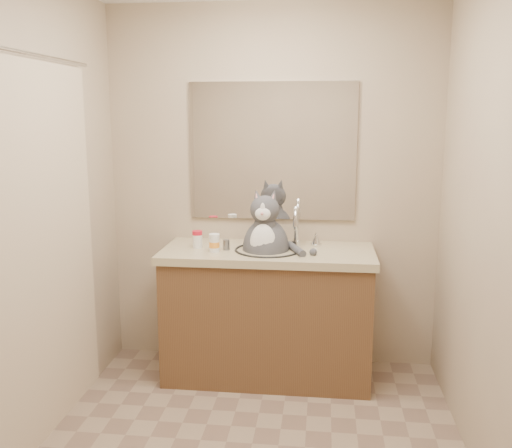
# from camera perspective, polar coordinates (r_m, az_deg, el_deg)

# --- Properties ---
(room) EXTENTS (2.22, 2.52, 2.42)m
(room) POSITION_cam_1_polar(r_m,az_deg,el_deg) (2.60, -0.85, -0.00)
(room) COLOR gray
(room) RESTS_ON ground
(vanity) EXTENTS (1.34, 0.59, 1.12)m
(vanity) POSITION_cam_1_polar(r_m,az_deg,el_deg) (3.72, 1.18, -8.66)
(vanity) COLOR brown
(vanity) RESTS_ON ground
(mirror) EXTENTS (1.10, 0.02, 0.90)m
(mirror) POSITION_cam_1_polar(r_m,az_deg,el_deg) (3.78, 1.64, 7.26)
(mirror) COLOR white
(mirror) RESTS_ON room
(shower_curtain) EXTENTS (0.02, 1.30, 1.93)m
(shower_curtain) POSITION_cam_1_polar(r_m,az_deg,el_deg) (3.04, -20.58, -2.33)
(shower_curtain) COLOR beige
(shower_curtain) RESTS_ON ground
(cat) EXTENTS (0.42, 0.36, 0.60)m
(cat) POSITION_cam_1_polar(r_m,az_deg,el_deg) (3.60, 0.99, -2.08)
(cat) COLOR #434347
(cat) RESTS_ON vanity
(pill_bottle_redcap) EXTENTS (0.08, 0.08, 0.11)m
(pill_bottle_redcap) POSITION_cam_1_polar(r_m,az_deg,el_deg) (3.66, -5.88, -1.53)
(pill_bottle_redcap) COLOR white
(pill_bottle_redcap) RESTS_ON vanity
(pill_bottle_orange) EXTENTS (0.08, 0.08, 0.11)m
(pill_bottle_orange) POSITION_cam_1_polar(r_m,az_deg,el_deg) (3.55, -4.19, -1.92)
(pill_bottle_orange) COLOR white
(pill_bottle_orange) RESTS_ON vanity
(grey_canister) EXTENTS (0.05, 0.05, 0.07)m
(grey_canister) POSITION_cam_1_polar(r_m,az_deg,el_deg) (3.60, -2.99, -2.09)
(grey_canister) COLOR slate
(grey_canister) RESTS_ON vanity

